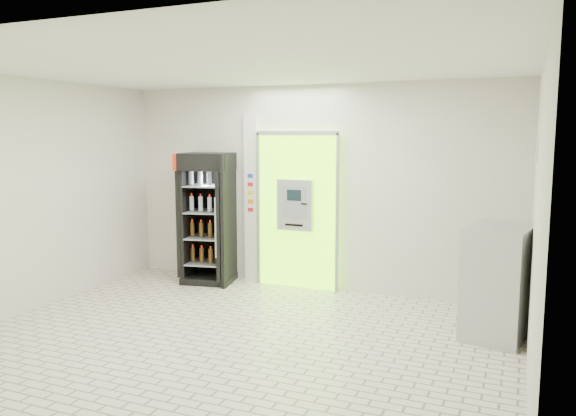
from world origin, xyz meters
The scene contains 7 objects.
ground centered at (0.00, 0.00, 0.00)m, with size 6.00×6.00×0.00m, color beige.
room_shell centered at (0.00, 0.00, 1.84)m, with size 6.00×6.00×6.00m.
atm_assembly centered at (-0.20, 2.41, 1.17)m, with size 1.30×0.24×2.33m.
pillar centered at (-0.98, 2.45, 1.30)m, with size 0.22×0.11×2.60m.
beverage_cooler centered at (-1.58, 2.17, 0.96)m, with size 0.87×0.83×2.00m.
steel_cabinet centered at (2.67, 1.37, 0.63)m, with size 0.80×1.05×1.26m.
exit_sign centered at (2.99, 1.40, 2.12)m, with size 0.02×0.22×0.26m.
Camera 1 is at (2.89, -5.25, 2.29)m, focal length 35.00 mm.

